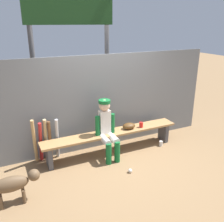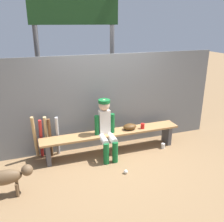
{
  "view_description": "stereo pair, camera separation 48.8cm",
  "coord_description": "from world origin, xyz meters",
  "px_view_note": "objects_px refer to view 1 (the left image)",
  "views": [
    {
      "loc": [
        -1.97,
        -4.16,
        2.56
      ],
      "look_at": [
        0.0,
        0.0,
        0.91
      ],
      "focal_mm": 39.84,
      "sensor_mm": 36.0,
      "label": 1
    },
    {
      "loc": [
        -1.52,
        -4.34,
        2.56
      ],
      "look_at": [
        0.0,
        0.0,
        0.91
      ],
      "focal_mm": 39.84,
      "sensor_mm": 36.0,
      "label": 2
    }
  ],
  "objects_px": {
    "dugout_bench": "(112,136)",
    "bat_wood_natural": "(46,139)",
    "cup_on_bench": "(141,125)",
    "dog": "(14,184)",
    "baseball": "(130,171)",
    "baseball_glove": "(129,126)",
    "bat_wood_tan": "(35,141)",
    "player_seated": "(107,127)",
    "bat_aluminum_silver": "(57,139)",
    "bat_aluminum_red": "(41,142)",
    "scoreboard": "(73,22)",
    "cup_on_ground": "(161,143)",
    "bat_wood_dark": "(50,141)"
  },
  "relations": [
    {
      "from": "player_seated",
      "to": "bat_wood_dark",
      "type": "relative_size",
      "value": 1.41
    },
    {
      "from": "baseball",
      "to": "scoreboard",
      "type": "distance_m",
      "value": 3.16
    },
    {
      "from": "baseball",
      "to": "cup_on_bench",
      "type": "xyz_separation_m",
      "value": [
        0.69,
        0.77,
        0.48
      ]
    },
    {
      "from": "bat_wood_natural",
      "to": "bat_aluminum_red",
      "type": "bearing_deg",
      "value": -164.92
    },
    {
      "from": "player_seated",
      "to": "bat_aluminum_red",
      "type": "height_order",
      "value": "player_seated"
    },
    {
      "from": "baseball_glove",
      "to": "bat_aluminum_silver",
      "type": "distance_m",
      "value": 1.48
    },
    {
      "from": "bat_wood_tan",
      "to": "bat_wood_dark",
      "type": "bearing_deg",
      "value": -1.07
    },
    {
      "from": "player_seated",
      "to": "bat_aluminum_silver",
      "type": "bearing_deg",
      "value": 158.15
    },
    {
      "from": "cup_on_bench",
      "to": "scoreboard",
      "type": "height_order",
      "value": "scoreboard"
    },
    {
      "from": "bat_wood_dark",
      "to": "bat_wood_natural",
      "type": "height_order",
      "value": "bat_wood_natural"
    },
    {
      "from": "dugout_bench",
      "to": "bat_wood_natural",
      "type": "distance_m",
      "value": 1.31
    },
    {
      "from": "cup_on_ground",
      "to": "bat_wood_tan",
      "type": "bearing_deg",
      "value": 170.56
    },
    {
      "from": "bat_wood_tan",
      "to": "baseball",
      "type": "relative_size",
      "value": 12.7
    },
    {
      "from": "dugout_bench",
      "to": "baseball_glove",
      "type": "bearing_deg",
      "value": 0.0
    },
    {
      "from": "scoreboard",
      "to": "cup_on_ground",
      "type": "bearing_deg",
      "value": -40.17
    },
    {
      "from": "player_seated",
      "to": "cup_on_bench",
      "type": "bearing_deg",
      "value": 4.62
    },
    {
      "from": "dugout_bench",
      "to": "cup_on_ground",
      "type": "relative_size",
      "value": 26.2
    },
    {
      "from": "bat_aluminum_red",
      "to": "cup_on_ground",
      "type": "bearing_deg",
      "value": -10.47
    },
    {
      "from": "dog",
      "to": "bat_wood_dark",
      "type": "bearing_deg",
      "value": 53.55
    },
    {
      "from": "bat_wood_dark",
      "to": "bat_wood_natural",
      "type": "distance_m",
      "value": 0.09
    },
    {
      "from": "scoreboard",
      "to": "baseball",
      "type": "bearing_deg",
      "value": -79.09
    },
    {
      "from": "player_seated",
      "to": "bat_aluminum_silver",
      "type": "distance_m",
      "value": 1.0
    },
    {
      "from": "dog",
      "to": "baseball",
      "type": "bearing_deg",
      "value": -1.1
    },
    {
      "from": "cup_on_bench",
      "to": "dog",
      "type": "bearing_deg",
      "value": -164.26
    },
    {
      "from": "player_seated",
      "to": "bat_aluminum_silver",
      "type": "xyz_separation_m",
      "value": [
        -0.9,
        0.36,
        -0.21
      ]
    },
    {
      "from": "bat_wood_natural",
      "to": "cup_on_ground",
      "type": "distance_m",
      "value": 2.45
    },
    {
      "from": "bat_wood_tan",
      "to": "dog",
      "type": "xyz_separation_m",
      "value": [
        -0.46,
        -1.01,
        -0.13
      ]
    },
    {
      "from": "bat_aluminum_red",
      "to": "baseball",
      "type": "bearing_deg",
      "value": -38.44
    },
    {
      "from": "bat_aluminum_red",
      "to": "cup_on_ground",
      "type": "distance_m",
      "value": 2.54
    },
    {
      "from": "dugout_bench",
      "to": "bat_wood_dark",
      "type": "height_order",
      "value": "bat_wood_dark"
    },
    {
      "from": "baseball_glove",
      "to": "bat_aluminum_red",
      "type": "distance_m",
      "value": 1.79
    },
    {
      "from": "bat_aluminum_red",
      "to": "dugout_bench",
      "type": "bearing_deg",
      "value": -10.45
    },
    {
      "from": "bat_wood_tan",
      "to": "cup_on_ground",
      "type": "distance_m",
      "value": 2.65
    },
    {
      "from": "dugout_bench",
      "to": "dog",
      "type": "height_order",
      "value": "dog"
    },
    {
      "from": "bat_wood_dark",
      "to": "cup_on_bench",
      "type": "bearing_deg",
      "value": -8.17
    },
    {
      "from": "bat_wood_natural",
      "to": "bat_wood_dark",
      "type": "bearing_deg",
      "value": -40.66
    },
    {
      "from": "bat_aluminum_red",
      "to": "cup_on_bench",
      "type": "distance_m",
      "value": 2.06
    },
    {
      "from": "cup_on_ground",
      "to": "scoreboard",
      "type": "xyz_separation_m",
      "value": [
        -1.48,
        1.25,
        2.51
      ]
    },
    {
      "from": "player_seated",
      "to": "bat_aluminum_silver",
      "type": "height_order",
      "value": "player_seated"
    },
    {
      "from": "bat_wood_dark",
      "to": "bat_aluminum_red",
      "type": "bearing_deg",
      "value": 169.2
    },
    {
      "from": "baseball_glove",
      "to": "bat_wood_tan",
      "type": "xyz_separation_m",
      "value": [
        -1.88,
        0.23,
        -0.06
      ]
    },
    {
      "from": "bat_wood_dark",
      "to": "baseball_glove",
      "type": "bearing_deg",
      "value": -7.9
    },
    {
      "from": "scoreboard",
      "to": "bat_aluminum_silver",
      "type": "bearing_deg",
      "value": -130.49
    },
    {
      "from": "bat_wood_dark",
      "to": "cup_on_bench",
      "type": "distance_m",
      "value": 1.89
    },
    {
      "from": "baseball_glove",
      "to": "dog",
      "type": "xyz_separation_m",
      "value": [
        -2.34,
        -0.78,
        -0.19
      ]
    },
    {
      "from": "dugout_bench",
      "to": "bat_wood_natural",
      "type": "relative_size",
      "value": 3.28
    },
    {
      "from": "bat_aluminum_red",
      "to": "scoreboard",
      "type": "xyz_separation_m",
      "value": [
        0.99,
        0.79,
        2.15
      ]
    },
    {
      "from": "bat_aluminum_red",
      "to": "baseball",
      "type": "relative_size",
      "value": 11.24
    },
    {
      "from": "bat_aluminum_silver",
      "to": "cup_on_bench",
      "type": "relative_size",
      "value": 7.69
    },
    {
      "from": "dugout_bench",
      "to": "cup_on_ground",
      "type": "height_order",
      "value": "dugout_bench"
    }
  ]
}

